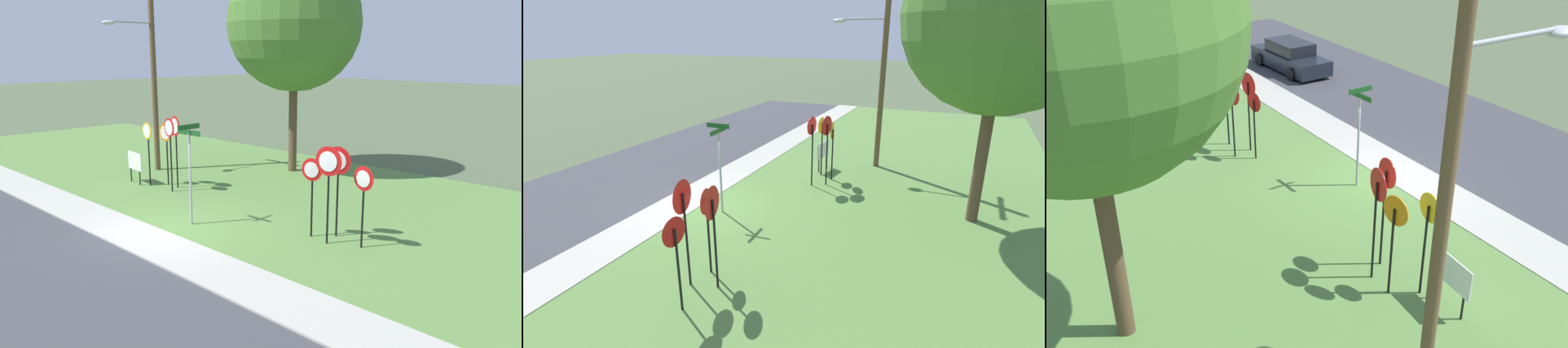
% 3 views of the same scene
% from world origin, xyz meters
% --- Properties ---
extents(ground_plane, '(160.00, 160.00, 0.00)m').
position_xyz_m(ground_plane, '(0.00, 0.00, 0.00)').
color(ground_plane, '#4C5B3D').
extents(road_asphalt, '(44.00, 6.40, 0.01)m').
position_xyz_m(road_asphalt, '(0.00, -4.80, 0.01)').
color(road_asphalt, '#3D3D42').
rests_on(road_asphalt, ground_plane).
extents(sidewalk_strip, '(44.00, 1.60, 0.06)m').
position_xyz_m(sidewalk_strip, '(0.00, -0.80, 0.03)').
color(sidewalk_strip, '#ADAA9E').
rests_on(sidewalk_strip, ground_plane).
extents(grass_median, '(44.00, 12.00, 0.04)m').
position_xyz_m(grass_median, '(0.00, 6.00, 0.02)').
color(grass_median, '#567F3D').
rests_on(grass_median, ground_plane).
extents(stop_sign_near_left, '(0.66, 0.11, 2.49)m').
position_xyz_m(stop_sign_near_left, '(-4.87, 2.75, 1.83)').
color(stop_sign_near_left, black).
rests_on(stop_sign_near_left, grass_median).
extents(stop_sign_near_right, '(0.70, 0.13, 2.76)m').
position_xyz_m(stop_sign_near_right, '(-3.52, 2.82, 2.04)').
color(stop_sign_near_right, black).
rests_on(stop_sign_near_right, grass_median).
extents(stop_sign_far_left, '(0.68, 0.13, 2.42)m').
position_xyz_m(stop_sign_far_left, '(-4.49, 3.33, 1.79)').
color(stop_sign_far_left, black).
rests_on(stop_sign_far_left, grass_median).
extents(stop_sign_far_center, '(0.74, 0.17, 2.77)m').
position_xyz_m(stop_sign_far_center, '(-3.84, 3.31, 2.07)').
color(stop_sign_far_center, black).
rests_on(stop_sign_far_center, grass_median).
extents(yield_sign_near_left, '(0.78, 0.16, 2.59)m').
position_xyz_m(yield_sign_near_left, '(3.82, 3.16, 1.98)').
color(yield_sign_near_left, black).
rests_on(yield_sign_near_left, grass_median).
extents(yield_sign_near_right, '(0.66, 0.12, 2.23)m').
position_xyz_m(yield_sign_near_right, '(4.85, 2.90, 1.69)').
color(yield_sign_near_right, black).
rests_on(yield_sign_near_right, grass_median).
extents(yield_sign_far_left, '(0.64, 0.15, 2.26)m').
position_xyz_m(yield_sign_far_left, '(3.33, 2.64, 1.71)').
color(yield_sign_far_left, black).
rests_on(yield_sign_far_left, grass_median).
extents(yield_sign_far_right, '(0.80, 0.13, 2.69)m').
position_xyz_m(yield_sign_far_right, '(4.00, 2.50, 2.07)').
color(yield_sign_far_right, black).
rests_on(yield_sign_far_right, grass_median).
extents(street_name_post, '(0.96, 0.82, 3.05)m').
position_xyz_m(street_name_post, '(0.06, 0.95, 1.85)').
color(street_name_post, '#9EA0A8').
rests_on(street_name_post, grass_median).
extents(utility_pole, '(2.10, 2.41, 8.73)m').
position_xyz_m(utility_pole, '(-7.08, 4.49, 4.75)').
color(utility_pole, brown).
rests_on(utility_pole, grass_median).
extents(notice_board, '(1.10, 0.15, 1.25)m').
position_xyz_m(notice_board, '(-5.61, 2.59, 0.87)').
color(notice_board, black).
rests_on(notice_board, grass_median).
extents(oak_tree_left, '(5.64, 5.64, 9.09)m').
position_xyz_m(oak_tree_left, '(-2.69, 8.70, 6.30)').
color(oak_tree_left, brown).
rests_on(oak_tree_left, grass_median).
extents(parked_sedan_distant, '(4.73, 2.01, 1.39)m').
position_xyz_m(parked_sedan_distant, '(11.47, -3.34, 0.65)').
color(parked_sedan_distant, black).
rests_on(parked_sedan_distant, road_asphalt).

